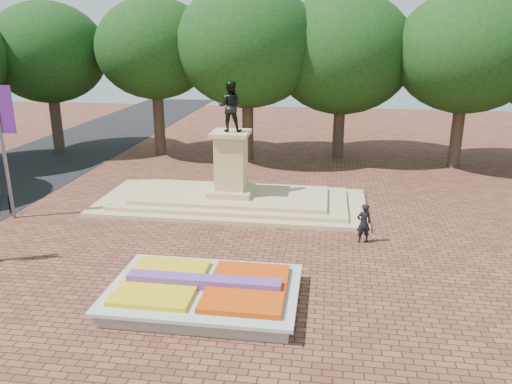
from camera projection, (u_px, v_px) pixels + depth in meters
The scene contains 5 objects.
ground at pixel (191, 273), 18.83m from camera, with size 90.00×90.00×0.00m, color brown.
flower_bed at pixel (205, 292), 16.69m from camera, with size 6.30×4.30×0.91m.
monument at pixel (231, 188), 26.10m from camera, with size 14.00×6.00×6.40m.
tree_row_back at pixel (293, 64), 33.45m from camera, with size 44.80×8.80×10.43m.
pedestrian at pixel (364, 223), 21.34m from camera, with size 0.64×0.42×1.76m, color black.
Camera 1 is at (4.88, -16.48, 8.64)m, focal length 35.00 mm.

